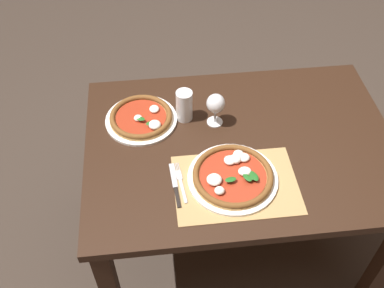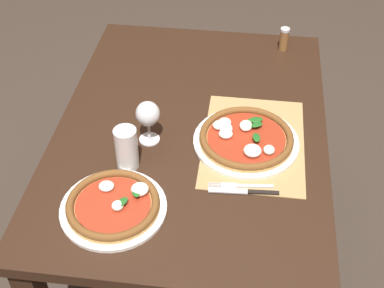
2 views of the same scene
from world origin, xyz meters
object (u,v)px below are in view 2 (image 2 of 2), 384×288
Objects in this scene: pizza_near at (246,138)px; pizza_far at (114,205)px; knife at (243,191)px; wine_glass at (148,115)px; pepper_shaker at (284,39)px; fork at (240,186)px; pint_glass at (127,149)px.

pizza_far is (-0.34, 0.37, -0.00)m from pizza_near.
pizza_near reaches higher than knife.
pizza_far is 1.46× the size of knife.
wine_glass reaches higher than pizza_far.
pepper_shaker is (0.61, -0.12, 0.03)m from pizza_near.
pizza_near is at bearing 1.70° from knife.
pizza_far is at bearing 132.91° from pizza_near.
pepper_shaker is (0.82, -0.13, 0.04)m from fork.
wine_glass is at bearing 60.39° from fork.
pint_glass is at bearing -0.11° from pizza_far.
pint_glass is 0.37m from fork.
pepper_shaker is at bearing -32.62° from pint_glass.
pizza_far is at bearing 171.96° from wine_glass.
pint_glass reaches higher than pepper_shaker.
pizza_far is 0.33m from wine_glass.
knife is at bearing 172.08° from pepper_shaker.
fork is at bearing -69.14° from pizza_far.
wine_glass is 0.78m from pepper_shaker.
pizza_near is at bearing 168.62° from pepper_shaker.
fork is 2.07× the size of pepper_shaker.
pizza_near is 1.76× the size of fork.
pepper_shaker is (0.64, -0.45, -0.06)m from wine_glass.
pizza_near reaches higher than fork.
knife is 0.85m from pepper_shaker.
pepper_shaker is at bearing -34.99° from wine_glass.
wine_glass is 1.60× the size of pepper_shaker.
wine_glass is (-0.02, 0.32, 0.08)m from pizza_near.
fork is at bearing -119.61° from wine_glass.
pizza_near is at bearing -47.09° from pizza_far.
pizza_near reaches higher than pizza_far.
knife is at bearing -121.73° from wine_glass.
pint_glass is 1.49× the size of pepper_shaker.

